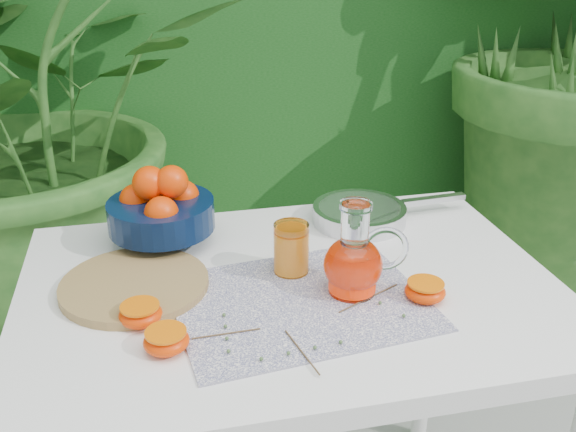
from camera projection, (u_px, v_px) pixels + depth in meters
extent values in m
imported|color=#24571D|center=(25.00, 103.00, 2.06)|extent=(2.04, 2.04, 1.68)
imported|color=#24571D|center=(550.00, 29.00, 2.36)|extent=(2.81, 2.81, 2.01)
cube|color=white|center=(290.00, 292.00, 1.21)|extent=(1.00, 0.70, 0.04)
cylinder|color=white|center=(81.00, 383.00, 1.54)|extent=(0.04, 0.04, 0.71)
cylinder|color=white|center=(429.00, 336.00, 1.72)|extent=(0.04, 0.04, 0.71)
cube|color=#0D124A|center=(300.00, 302.00, 1.14)|extent=(0.47, 0.39, 0.00)
cylinder|color=olive|center=(135.00, 285.00, 1.18)|extent=(0.35, 0.35, 0.02)
cylinder|color=black|center=(163.00, 235.00, 1.34)|extent=(0.08, 0.08, 0.04)
cylinder|color=black|center=(161.00, 215.00, 1.32)|extent=(0.22, 0.22, 0.06)
sphere|color=#FF4502|center=(136.00, 200.00, 1.33)|extent=(0.07, 0.07, 0.07)
sphere|color=#FF4502|center=(183.00, 196.00, 1.35)|extent=(0.07, 0.07, 0.07)
sphere|color=#FF4502|center=(161.00, 213.00, 1.27)|extent=(0.07, 0.07, 0.07)
sphere|color=#FF4502|center=(159.00, 193.00, 1.36)|extent=(0.07, 0.07, 0.07)
sphere|color=#FF4502|center=(150.00, 183.00, 1.29)|extent=(0.07, 0.07, 0.07)
sphere|color=#FF4502|center=(172.00, 182.00, 1.29)|extent=(0.07, 0.07, 0.07)
cylinder|color=white|center=(352.00, 289.00, 1.17)|extent=(0.10, 0.10, 0.01)
ellipsoid|color=white|center=(353.00, 265.00, 1.14)|extent=(0.13, 0.13, 0.10)
cylinder|color=white|center=(355.00, 225.00, 1.11)|extent=(0.06, 0.06, 0.07)
cylinder|color=white|center=(356.00, 206.00, 1.10)|extent=(0.07, 0.07, 0.01)
torus|color=white|center=(385.00, 249.00, 1.13)|extent=(0.09, 0.03, 0.08)
cylinder|color=red|center=(353.00, 270.00, 1.15)|extent=(0.10, 0.10, 0.08)
cylinder|color=white|center=(291.00, 248.00, 1.21)|extent=(0.08, 0.08, 0.10)
cylinder|color=orange|center=(291.00, 252.00, 1.22)|extent=(0.07, 0.07, 0.08)
cylinder|color=#E95E07|center=(291.00, 232.00, 1.20)|extent=(0.06, 0.06, 0.00)
cylinder|color=silver|center=(359.00, 214.00, 1.44)|extent=(0.22, 0.22, 0.04)
cylinder|color=silver|center=(360.00, 208.00, 1.43)|extent=(0.20, 0.20, 0.01)
cube|color=silver|center=(433.00, 199.00, 1.48)|extent=(0.16, 0.03, 0.01)
ellipsoid|color=#FF4502|center=(166.00, 341.00, 1.01)|extent=(0.09, 0.09, 0.03)
cylinder|color=#E95E07|center=(166.00, 332.00, 1.00)|extent=(0.08, 0.08, 0.00)
ellipsoid|color=#FF4502|center=(141.00, 315.00, 1.08)|extent=(0.09, 0.09, 0.03)
cylinder|color=#E95E07|center=(140.00, 306.00, 1.07)|extent=(0.08, 0.08, 0.00)
ellipsoid|color=#FF4502|center=(425.00, 291.00, 1.14)|extent=(0.09, 0.09, 0.03)
cylinder|color=#E95E07|center=(426.00, 283.00, 1.14)|extent=(0.08, 0.08, 0.00)
cylinder|color=brown|center=(302.00, 352.00, 1.00)|extent=(0.03, 0.12, 0.00)
sphere|color=#425F32|center=(261.00, 359.00, 0.98)|extent=(0.01, 0.01, 0.01)
sphere|color=#425F32|center=(288.00, 353.00, 0.99)|extent=(0.01, 0.01, 0.01)
sphere|color=#425F32|center=(315.00, 347.00, 1.01)|extent=(0.01, 0.01, 0.01)
sphere|color=#425F32|center=(341.00, 342.00, 1.02)|extent=(0.01, 0.01, 0.01)
cylinder|color=brown|center=(369.00, 298.00, 1.14)|extent=(0.13, 0.07, 0.00)
sphere|color=#425F32|center=(337.00, 279.00, 1.20)|extent=(0.01, 0.01, 0.01)
sphere|color=#425F32|center=(358.00, 291.00, 1.16)|extent=(0.01, 0.01, 0.01)
sphere|color=#425F32|center=(380.00, 303.00, 1.12)|extent=(0.01, 0.01, 0.01)
sphere|color=#425F32|center=(404.00, 316.00, 1.09)|extent=(0.01, 0.01, 0.01)
cylinder|color=brown|center=(226.00, 334.00, 1.04)|extent=(0.11, 0.01, 0.00)
sphere|color=#425F32|center=(229.00, 351.00, 1.00)|extent=(0.01, 0.01, 0.01)
sphere|color=#425F32|center=(227.00, 338.00, 1.03)|extent=(0.01, 0.01, 0.01)
sphere|color=#425F32|center=(225.00, 326.00, 1.06)|extent=(0.01, 0.01, 0.01)
sphere|color=#425F32|center=(224.00, 315.00, 1.09)|extent=(0.01, 0.01, 0.01)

